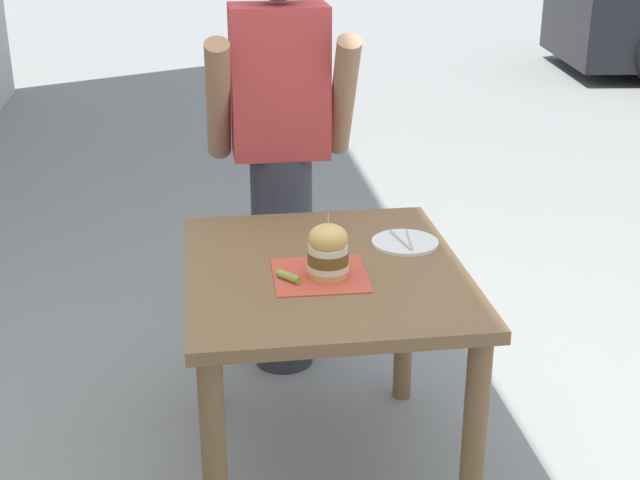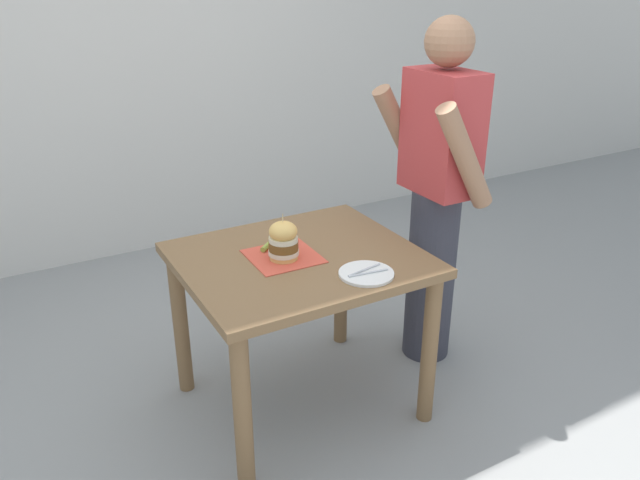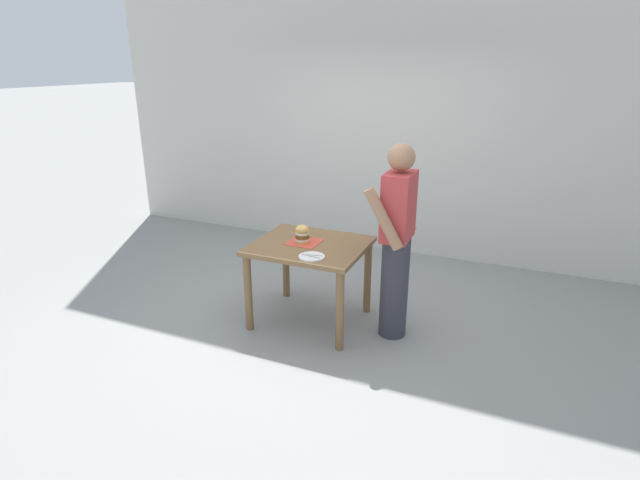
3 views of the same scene
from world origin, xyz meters
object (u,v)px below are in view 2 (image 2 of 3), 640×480
at_px(sandwich, 283,240).
at_px(diner_across_table, 437,194).
at_px(side_plate_with_forks, 366,274).
at_px(parked_car_near_curb, 506,46).
at_px(pickle_spear, 267,246).
at_px(patio_table, 300,283).

relative_size(sandwich, diner_across_table, 0.12).
height_order(side_plate_with_forks, parked_car_near_curb, parked_car_near_curb).
relative_size(pickle_spear, side_plate_with_forks, 0.38).
bearing_deg(diner_across_table, parked_car_near_curb, 132.87).
height_order(pickle_spear, parked_car_near_curb, parked_car_near_curb).
relative_size(sandwich, side_plate_with_forks, 0.90).
distance_m(sandwich, diner_across_table, 0.84).
height_order(patio_table, parked_car_near_curb, parked_car_near_curb).
bearing_deg(side_plate_with_forks, diner_across_table, 119.12).
bearing_deg(sandwich, side_plate_with_forks, 36.95).
bearing_deg(parked_car_near_curb, pickle_spear, -51.47).
xyz_separation_m(patio_table, parked_car_near_curb, (-5.34, 6.46, 0.09)).
height_order(patio_table, side_plate_with_forks, side_plate_with_forks).
distance_m(sandwich, side_plate_with_forks, 0.37).
distance_m(pickle_spear, parked_car_near_curb, 8.38).
height_order(pickle_spear, diner_across_table, diner_across_table).
xyz_separation_m(patio_table, pickle_spear, (-0.12, -0.09, 0.15)).
height_order(side_plate_with_forks, diner_across_table, diner_across_table).
height_order(patio_table, diner_across_table, diner_across_table).
distance_m(side_plate_with_forks, parked_car_near_curb, 8.46).
height_order(sandwich, pickle_spear, sandwich).
xyz_separation_m(sandwich, diner_across_table, (-0.05, 0.84, 0.04)).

